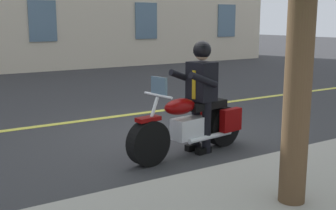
{
  "coord_description": "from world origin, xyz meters",
  "views": [
    {
      "loc": [
        3.99,
        6.31,
        2.06
      ],
      "look_at": [
        0.43,
        0.72,
        0.75
      ],
      "focal_mm": 46.46,
      "sensor_mm": 36.0,
      "label": 1
    }
  ],
  "objects": [
    {
      "name": "ground_plane",
      "position": [
        0.0,
        0.0,
        0.0
      ],
      "size": [
        80.0,
        80.0,
        0.0
      ],
      "primitive_type": "plane",
      "color": "#333335"
    },
    {
      "name": "lane_center_stripe",
      "position": [
        0.0,
        -2.0,
        0.01
      ],
      "size": [
        60.0,
        0.16,
        0.01
      ],
      "primitive_type": "cube",
      "color": "#E5DB4C",
      "rests_on": "ground_plane"
    },
    {
      "name": "motorcycle_main",
      "position": [
        0.19,
        1.01,
        0.45
      ],
      "size": [
        2.22,
        0.79,
        1.26
      ],
      "color": "black",
      "rests_on": "ground_plane"
    },
    {
      "name": "rider_main",
      "position": [
        0.0,
        0.98,
        1.04
      ],
      "size": [
        0.68,
        0.61,
        1.74
      ],
      "color": "black",
      "rests_on": "ground_plane"
    }
  ]
}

